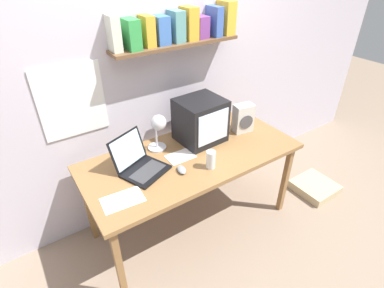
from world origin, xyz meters
The scene contains 12 objects.
ground_plane centered at (0.00, 0.00, 0.00)m, with size 12.00×12.00×0.00m, color gray.
back_wall centered at (0.00, 0.49, 1.31)m, with size 5.60×0.24×2.60m.
corner_desk centered at (0.00, 0.00, 0.69)m, with size 1.72×0.78×0.75m.
crt_monitor centered at (0.18, 0.15, 0.93)m, with size 0.38×0.35×0.36m.
laptop centered at (-0.43, 0.06, 0.82)m, with size 0.40×0.41×0.26m.
desk_lamp centered at (-0.19, 0.18, 0.98)m, with size 0.15×0.20×0.33m.
juice_glass centered at (0.02, -0.21, 0.82)m, with size 0.07×0.07×0.14m.
space_heater centered at (0.58, 0.06, 0.88)m, with size 0.18×0.13×0.25m.
computer_mouse centered at (-0.18, -0.14, 0.77)m, with size 0.09×0.12×0.03m.
printed_handout centered at (-0.09, 0.03, 0.76)m, with size 0.21×0.15×0.00m.
loose_paper_near_monitor centered at (-0.65, -0.18, 0.76)m, with size 0.28×0.18×0.00m.
floor_cushion centered at (1.30, -0.35, 0.04)m, with size 0.39×0.39×0.08m.
Camera 1 is at (-1.07, -1.60, 2.11)m, focal length 28.00 mm.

